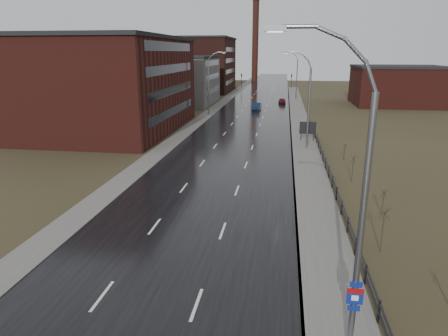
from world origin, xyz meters
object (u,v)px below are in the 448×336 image
(billboard, at_px, (308,128))
(car_far, at_px, (282,101))
(car_near, at_px, (257,107))
(streetlight_main, at_px, (354,206))

(billboard, bearing_deg, car_far, 95.17)
(billboard, xyz_separation_m, car_near, (-8.56, 28.15, -1.04))
(car_near, bearing_deg, billboard, -70.12)
(car_near, relative_size, car_far, 1.17)
(streetlight_main, relative_size, car_near, 2.75)
(billboard, height_order, car_near, billboard)
(streetlight_main, bearing_deg, car_near, 96.78)
(streetlight_main, bearing_deg, billboard, 89.07)
(car_far, bearing_deg, car_near, 63.28)
(streetlight_main, height_order, car_near, streetlight_main)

